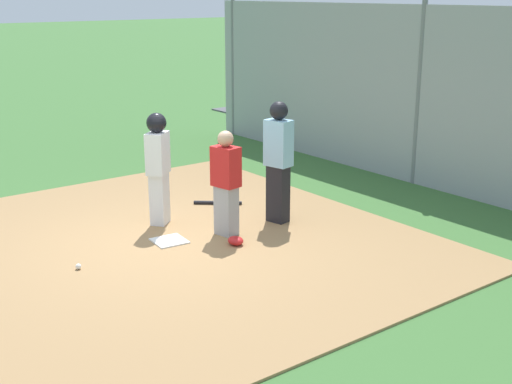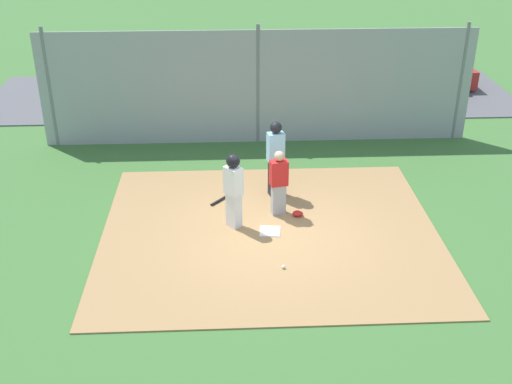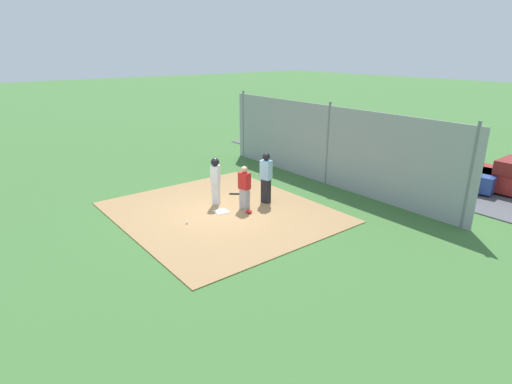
# 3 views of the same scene
# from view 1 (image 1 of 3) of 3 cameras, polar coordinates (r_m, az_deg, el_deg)

# --- Properties ---
(ground_plane) EXTENTS (140.00, 140.00, 0.00)m
(ground_plane) POSITION_cam_1_polar(r_m,az_deg,el_deg) (9.74, -7.23, -4.28)
(ground_plane) COLOR #3D6B33
(dirt_infield) EXTENTS (7.20, 6.40, 0.03)m
(dirt_infield) POSITION_cam_1_polar(r_m,az_deg,el_deg) (9.74, -7.23, -4.20)
(dirt_infield) COLOR #9E774C
(dirt_infield) RESTS_ON ground_plane
(home_plate) EXTENTS (0.48, 0.48, 0.02)m
(home_plate) POSITION_cam_1_polar(r_m,az_deg,el_deg) (9.73, -7.23, -4.06)
(home_plate) COLOR white
(home_plate) RESTS_ON dirt_infield
(catcher) EXTENTS (0.42, 0.33, 1.53)m
(catcher) POSITION_cam_1_polar(r_m,az_deg,el_deg) (9.71, -2.52, 0.83)
(catcher) COLOR #9E9EA3
(catcher) RESTS_ON dirt_infield
(umpire) EXTENTS (0.43, 0.34, 1.84)m
(umpire) POSITION_cam_1_polar(r_m,az_deg,el_deg) (10.22, 1.88, 2.78)
(umpire) COLOR black
(umpire) RESTS_ON dirt_infield
(runner) EXTENTS (0.44, 0.46, 1.69)m
(runner) POSITION_cam_1_polar(r_m,az_deg,el_deg) (10.23, -8.17, 2.57)
(runner) COLOR silver
(runner) RESTS_ON dirt_infield
(baseball_bat) EXTENTS (0.56, 0.65, 0.06)m
(baseball_bat) POSITION_cam_1_polar(r_m,az_deg,el_deg) (11.31, -3.20, -0.89)
(baseball_bat) COLOR black
(baseball_bat) RESTS_ON dirt_infield
(catcher_mask) EXTENTS (0.24, 0.20, 0.12)m
(catcher_mask) POSITION_cam_1_polar(r_m,az_deg,el_deg) (9.52, -1.71, -4.07)
(catcher_mask) COLOR red
(catcher_mask) RESTS_ON dirt_infield
(baseball) EXTENTS (0.07, 0.07, 0.07)m
(baseball) POSITION_cam_1_polar(r_m,az_deg,el_deg) (9.00, -14.59, -6.03)
(baseball) COLOR white
(baseball) RESTS_ON dirt_infield
(backstop_fence) EXTENTS (12.00, 0.10, 3.35)m
(backstop_fence) POSITION_cam_1_polar(r_m,az_deg,el_deg) (12.68, 13.41, 7.74)
(backstop_fence) COLOR #93999E
(backstop_fence) RESTS_ON ground_plane
(parked_car_green) EXTENTS (4.34, 2.18, 1.28)m
(parked_car_green) POSITION_cam_1_polar(r_m,az_deg,el_deg) (17.96, 15.61, 6.83)
(parked_car_green) COLOR #235B38
(parked_car_green) RESTS_ON parking_lot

